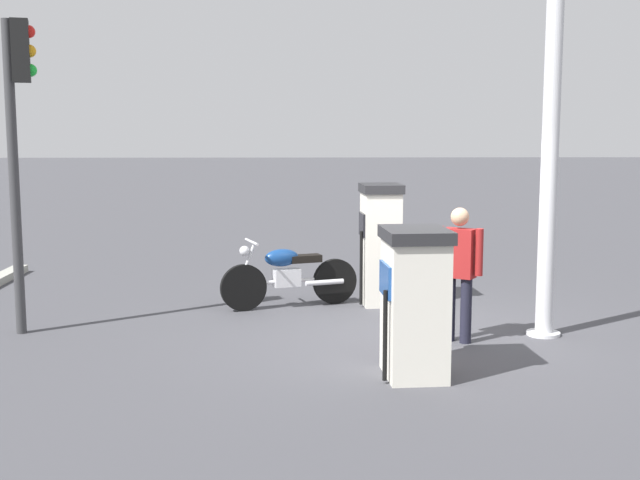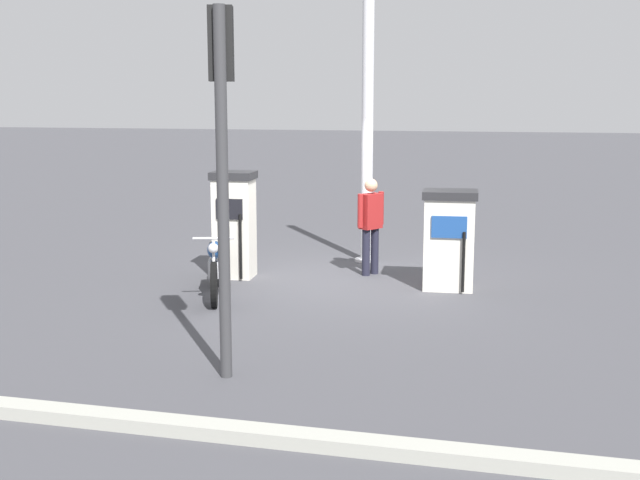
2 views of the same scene
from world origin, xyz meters
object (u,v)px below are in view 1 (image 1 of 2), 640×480
(fuel_pump_far, at_px, (414,302))
(attendant_person, at_px, (459,266))
(canopy_support_pole, at_px, (550,152))
(roadside_traffic_light, at_px, (18,121))
(motorcycle_near_pump, at_px, (288,275))
(fuel_pump_near, at_px, (380,244))

(fuel_pump_far, height_order, attendant_person, attendant_person)
(fuel_pump_far, distance_m, attendant_person, 1.49)
(fuel_pump_far, distance_m, canopy_support_pole, 2.78)
(roadside_traffic_light, bearing_deg, motorcycle_near_pump, -156.97)
(attendant_person, bearing_deg, canopy_support_pole, -165.92)
(motorcycle_near_pump, xyz_separation_m, roadside_traffic_light, (3.13, 1.33, 2.08))
(attendant_person, relative_size, canopy_support_pole, 0.35)
(motorcycle_near_pump, xyz_separation_m, canopy_support_pole, (-3.07, 1.62, 1.73))
(fuel_pump_near, bearing_deg, roadside_traffic_light, 18.87)
(fuel_pump_near, bearing_deg, attendant_person, 108.52)
(fuel_pump_near, distance_m, roadside_traffic_light, 4.96)
(roadside_traffic_light, bearing_deg, fuel_pump_far, 157.00)
(motorcycle_near_pump, distance_m, roadside_traffic_light, 3.99)
(attendant_person, bearing_deg, fuel_pump_near, -71.48)
(motorcycle_near_pump, relative_size, canopy_support_pole, 0.42)
(motorcycle_near_pump, bearing_deg, fuel_pump_near, -172.11)
(fuel_pump_near, height_order, canopy_support_pole, canopy_support_pole)
(fuel_pump_far, bearing_deg, fuel_pump_near, -90.00)
(fuel_pump_far, relative_size, attendant_person, 0.95)
(fuel_pump_near, bearing_deg, motorcycle_near_pump, 7.89)
(canopy_support_pole, bearing_deg, motorcycle_near_pump, -27.84)
(roadside_traffic_light, height_order, canopy_support_pole, canopy_support_pole)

